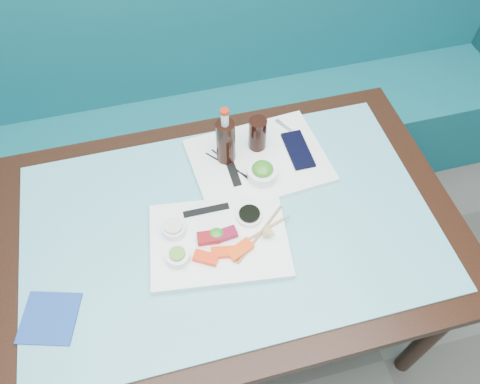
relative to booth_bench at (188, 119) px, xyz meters
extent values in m
cube|color=#0F5963|center=(0.00, -0.07, -0.15)|extent=(3.00, 0.55, 0.45)
cube|color=#0F5963|center=(0.00, 0.15, 0.33)|extent=(3.00, 0.12, 0.95)
cube|color=black|center=(0.00, -0.84, 0.36)|extent=(1.40, 0.90, 0.04)
cylinder|color=black|center=(0.62, -1.21, -0.02)|extent=(0.06, 0.06, 0.71)
cylinder|color=black|center=(-0.62, -0.47, -0.02)|extent=(0.06, 0.06, 0.71)
cylinder|color=black|center=(0.62, -0.47, -0.02)|extent=(0.06, 0.06, 0.71)
cube|color=#5CABB8|center=(0.00, -0.84, 0.38)|extent=(1.22, 0.76, 0.01)
cube|color=white|center=(-0.04, -0.89, 0.39)|extent=(0.43, 0.33, 0.02)
cube|color=#FF2C0A|center=(-0.09, -0.95, 0.41)|extent=(0.08, 0.06, 0.02)
cube|color=#F93B09|center=(-0.04, -0.94, 0.41)|extent=(0.07, 0.04, 0.02)
cube|color=#FF460A|center=(0.01, -0.95, 0.41)|extent=(0.08, 0.07, 0.02)
cube|color=maroon|center=(-0.07, -0.89, 0.41)|extent=(0.07, 0.04, 0.02)
cube|color=maroon|center=(-0.02, -0.89, 0.41)|extent=(0.06, 0.04, 0.02)
ellipsoid|color=#24871F|center=(-0.05, -0.88, 0.42)|extent=(0.05, 0.05, 0.02)
cylinder|color=white|center=(-0.17, -0.93, 0.42)|extent=(0.07, 0.07, 0.03)
cylinder|color=#619E33|center=(-0.17, -0.93, 0.44)|extent=(0.06, 0.06, 0.01)
cylinder|color=white|center=(-0.16, -0.84, 0.42)|extent=(0.08, 0.08, 0.03)
cylinder|color=beige|center=(-0.16, -0.84, 0.44)|extent=(0.07, 0.07, 0.01)
cylinder|color=white|center=(0.06, -0.84, 0.41)|extent=(0.10, 0.10, 0.02)
cylinder|color=black|center=(0.06, -0.84, 0.42)|extent=(0.07, 0.07, 0.01)
cone|color=#D5B865|center=(0.10, -0.92, 0.42)|extent=(0.05, 0.05, 0.04)
cube|color=black|center=(-0.06, -0.79, 0.41)|extent=(0.14, 0.02, 0.00)
cylinder|color=tan|center=(0.07, -0.91, 0.41)|extent=(0.22, 0.08, 0.01)
cylinder|color=#A0724B|center=(0.08, -0.91, 0.41)|extent=(0.18, 0.16, 0.01)
cube|color=white|center=(0.15, -0.63, 0.39)|extent=(0.46, 0.36, 0.02)
cube|color=white|center=(0.15, -0.63, 0.40)|extent=(0.34, 0.27, 0.00)
cylinder|color=white|center=(0.14, -0.71, 0.42)|extent=(0.13, 0.13, 0.04)
ellipsoid|color=#32801D|center=(0.14, -0.71, 0.44)|extent=(0.07, 0.07, 0.03)
cylinder|color=black|center=(0.16, -0.58, 0.46)|extent=(0.07, 0.07, 0.12)
cube|color=black|center=(0.29, -0.63, 0.41)|extent=(0.07, 0.16, 0.01)
cylinder|color=silver|center=(0.28, -0.53, 0.41)|extent=(0.06, 0.09, 0.01)
cylinder|color=black|center=(0.05, -0.64, 0.40)|extent=(0.13, 0.16, 0.01)
cylinder|color=black|center=(0.06, -0.64, 0.40)|extent=(0.10, 0.17, 0.01)
cube|color=black|center=(0.06, -0.64, 0.40)|extent=(0.03, 0.16, 0.00)
cylinder|color=black|center=(0.05, -0.60, 0.47)|extent=(0.08, 0.08, 0.17)
cylinder|color=white|center=(0.05, -0.60, 0.58)|extent=(0.03, 0.03, 0.05)
cylinder|color=#B61D0B|center=(0.05, -0.60, 0.61)|extent=(0.03, 0.03, 0.01)
cube|color=navy|center=(-0.53, -1.00, 0.39)|extent=(0.18, 0.18, 0.01)
camera|label=1|loc=(-0.15, -1.56, 1.58)|focal=35.00mm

